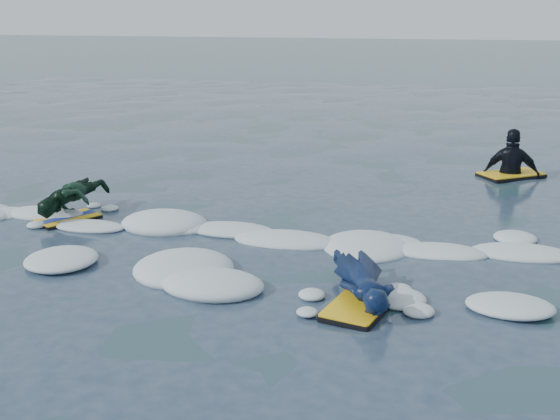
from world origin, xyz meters
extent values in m
plane|color=#19353D|center=(0.00, 0.00, 0.00)|extent=(120.00, 120.00, 0.00)
cube|color=black|center=(1.07, -0.60, 0.04)|extent=(0.82, 1.14, 0.05)
cube|color=yellow|center=(1.07, -0.60, 0.07)|extent=(0.79, 1.12, 0.02)
imported|color=navy|center=(1.07, -0.35, 0.22)|extent=(1.01, 1.64, 0.37)
cube|color=black|center=(-3.46, 1.58, 0.03)|extent=(0.89, 1.02, 0.04)
cube|color=yellow|center=(-3.46, 1.58, 0.06)|extent=(0.86, 0.99, 0.02)
cube|color=#1831B5|center=(-3.46, 1.58, 0.07)|extent=(0.59, 0.80, 0.01)
imported|color=#0E361E|center=(-3.46, 1.78, 0.28)|extent=(0.86, 1.43, 0.51)
cube|color=black|center=(3.18, 5.83, 0.04)|extent=(1.33, 1.19, 0.06)
cube|color=yellow|center=(3.18, 5.83, 0.08)|extent=(1.30, 1.15, 0.02)
imported|color=black|center=(3.18, 5.83, 0.03)|extent=(1.06, 0.51, 1.75)
camera|label=1|loc=(1.68, -7.39, 3.07)|focal=45.00mm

